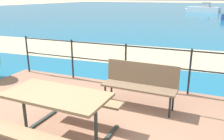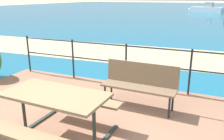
% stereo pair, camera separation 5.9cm
% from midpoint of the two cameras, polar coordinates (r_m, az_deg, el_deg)
% --- Properties ---
extents(patio_paving, '(6.40, 5.20, 0.06)m').
position_cam_midpoint_polar(patio_paving, '(3.89, -9.18, -16.11)').
color(patio_paving, '#996B51').
rests_on(patio_paving, ground).
extents(sea_water, '(90.00, 90.00, 0.01)m').
position_cam_midpoint_polar(sea_water, '(42.81, 21.00, 13.30)').
color(sea_water, '#196B8E').
rests_on(sea_water, ground).
extents(beach_strip, '(54.08, 5.31, 0.01)m').
position_cam_midpoint_polar(beach_strip, '(9.15, 10.93, 3.38)').
color(beach_strip, tan).
rests_on(beach_strip, ground).
extents(picnic_table, '(1.57, 1.55, 0.77)m').
position_cam_midpoint_polar(picnic_table, '(3.56, -12.95, -8.25)').
color(picnic_table, '#8C704C').
rests_on(picnic_table, patio_paving).
extents(park_bench, '(1.46, 0.47, 0.87)m').
position_cam_midpoint_polar(park_bench, '(4.63, 7.05, -2.77)').
color(park_bench, '#7A6047').
rests_on(park_bench, patio_paving).
extents(railing_fence, '(5.94, 0.04, 1.03)m').
position_cam_midpoint_polar(railing_fence, '(5.67, 3.67, 2.58)').
color(railing_fence, '#1E2328').
rests_on(railing_fence, patio_paving).
extents(boat_mid, '(4.91, 2.57, 1.34)m').
position_cam_midpoint_polar(boat_mid, '(36.64, 21.63, 13.42)').
color(boat_mid, silver).
rests_on(boat_mid, sea_water).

